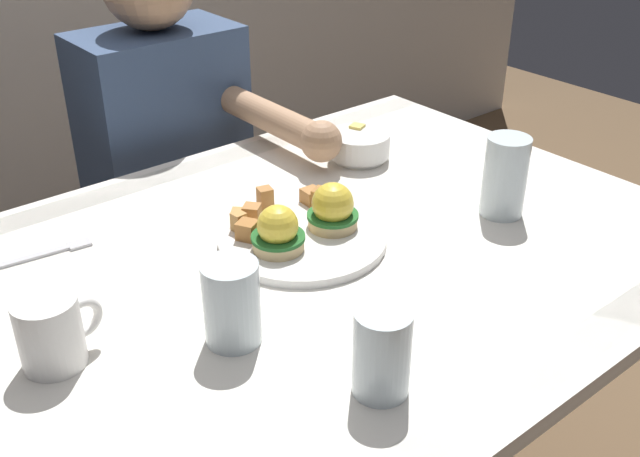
{
  "coord_description": "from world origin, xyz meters",
  "views": [
    {
      "loc": [
        -0.65,
        -0.78,
        1.35
      ],
      "look_at": [
        -0.0,
        0.0,
        0.78
      ],
      "focal_mm": 42.17,
      "sensor_mm": 36.0,
      "label": 1
    }
  ],
  "objects_px": {
    "water_glass_far": "(382,357)",
    "water_glass_extra": "(504,180)",
    "fruit_bowl": "(359,145)",
    "coffee_mug": "(51,329)",
    "fork": "(48,253)",
    "water_glass_near": "(232,307)",
    "eggs_benedict_plate": "(303,228)",
    "diner_person": "(175,167)",
    "dining_table": "(322,305)"
  },
  "relations": [
    {
      "from": "eggs_benedict_plate",
      "to": "fork",
      "type": "xyz_separation_m",
      "value": [
        -0.33,
        0.22,
        -0.02
      ]
    },
    {
      "from": "diner_person",
      "to": "water_glass_far",
      "type": "bearing_deg",
      "value": -104.15
    },
    {
      "from": "dining_table",
      "to": "water_glass_far",
      "type": "distance_m",
      "value": 0.37
    },
    {
      "from": "water_glass_far",
      "to": "eggs_benedict_plate",
      "type": "bearing_deg",
      "value": 66.41
    },
    {
      "from": "dining_table",
      "to": "fruit_bowl",
      "type": "height_order",
      "value": "fruit_bowl"
    },
    {
      "from": "water_glass_far",
      "to": "diner_person",
      "type": "xyz_separation_m",
      "value": [
        0.23,
        0.9,
        -0.14
      ]
    },
    {
      "from": "dining_table",
      "to": "fruit_bowl",
      "type": "distance_m",
      "value": 0.38
    },
    {
      "from": "water_glass_near",
      "to": "water_glass_extra",
      "type": "distance_m",
      "value": 0.55
    },
    {
      "from": "dining_table",
      "to": "coffee_mug",
      "type": "bearing_deg",
      "value": 179.79
    },
    {
      "from": "dining_table",
      "to": "water_glass_extra",
      "type": "distance_m",
      "value": 0.37
    },
    {
      "from": "fruit_bowl",
      "to": "water_glass_extra",
      "type": "bearing_deg",
      "value": -83.61
    },
    {
      "from": "dining_table",
      "to": "coffee_mug",
      "type": "height_order",
      "value": "coffee_mug"
    },
    {
      "from": "fork",
      "to": "water_glass_near",
      "type": "height_order",
      "value": "water_glass_near"
    },
    {
      "from": "coffee_mug",
      "to": "water_glass_extra",
      "type": "height_order",
      "value": "water_glass_extra"
    },
    {
      "from": "fork",
      "to": "diner_person",
      "type": "bearing_deg",
      "value": 39.51
    },
    {
      "from": "fork",
      "to": "fruit_bowl",
      "type": "bearing_deg",
      "value": -3.64
    },
    {
      "from": "eggs_benedict_plate",
      "to": "diner_person",
      "type": "height_order",
      "value": "diner_person"
    },
    {
      "from": "water_glass_near",
      "to": "water_glass_far",
      "type": "height_order",
      "value": "water_glass_near"
    },
    {
      "from": "water_glass_near",
      "to": "water_glass_extra",
      "type": "height_order",
      "value": "water_glass_extra"
    },
    {
      "from": "water_glass_near",
      "to": "diner_person",
      "type": "relative_size",
      "value": 0.1
    },
    {
      "from": "fork",
      "to": "diner_person",
      "type": "distance_m",
      "value": 0.54
    },
    {
      "from": "water_glass_extra",
      "to": "diner_person",
      "type": "distance_m",
      "value": 0.76
    },
    {
      "from": "water_glass_extra",
      "to": "eggs_benedict_plate",
      "type": "bearing_deg",
      "value": 156.78
    },
    {
      "from": "dining_table",
      "to": "diner_person",
      "type": "relative_size",
      "value": 1.05
    },
    {
      "from": "water_glass_extra",
      "to": "fruit_bowl",
      "type": "bearing_deg",
      "value": 96.39
    },
    {
      "from": "water_glass_near",
      "to": "eggs_benedict_plate",
      "type": "bearing_deg",
      "value": 31.85
    },
    {
      "from": "eggs_benedict_plate",
      "to": "fork",
      "type": "distance_m",
      "value": 0.4
    },
    {
      "from": "dining_table",
      "to": "fruit_bowl",
      "type": "xyz_separation_m",
      "value": [
        0.28,
        0.22,
        0.14
      ]
    },
    {
      "from": "eggs_benedict_plate",
      "to": "water_glass_near",
      "type": "distance_m",
      "value": 0.27
    },
    {
      "from": "eggs_benedict_plate",
      "to": "fruit_bowl",
      "type": "relative_size",
      "value": 2.25
    },
    {
      "from": "fork",
      "to": "water_glass_near",
      "type": "distance_m",
      "value": 0.38
    },
    {
      "from": "dining_table",
      "to": "water_glass_extra",
      "type": "xyz_separation_m",
      "value": [
        0.32,
        -0.1,
        0.17
      ]
    },
    {
      "from": "coffee_mug",
      "to": "water_glass_near",
      "type": "bearing_deg",
      "value": -27.76
    },
    {
      "from": "water_glass_near",
      "to": "water_glass_far",
      "type": "xyz_separation_m",
      "value": [
        0.08,
        -0.19,
        -0.0
      ]
    },
    {
      "from": "fruit_bowl",
      "to": "water_glass_extra",
      "type": "distance_m",
      "value": 0.33
    },
    {
      "from": "dining_table",
      "to": "eggs_benedict_plate",
      "type": "height_order",
      "value": "eggs_benedict_plate"
    },
    {
      "from": "fruit_bowl",
      "to": "water_glass_near",
      "type": "distance_m",
      "value": 0.61
    },
    {
      "from": "fork",
      "to": "dining_table",
      "type": "bearing_deg",
      "value": -37.73
    },
    {
      "from": "water_glass_extra",
      "to": "diner_person",
      "type": "relative_size",
      "value": 0.12
    },
    {
      "from": "fruit_bowl",
      "to": "water_glass_near",
      "type": "xyz_separation_m",
      "value": [
        -0.51,
        -0.33,
        0.02
      ]
    },
    {
      "from": "fork",
      "to": "water_glass_extra",
      "type": "bearing_deg",
      "value": -29.0
    },
    {
      "from": "water_glass_near",
      "to": "fork",
      "type": "bearing_deg",
      "value": 105.94
    },
    {
      "from": "water_glass_far",
      "to": "water_glass_extra",
      "type": "bearing_deg",
      "value": 22.56
    },
    {
      "from": "dining_table",
      "to": "water_glass_near",
      "type": "height_order",
      "value": "water_glass_near"
    },
    {
      "from": "eggs_benedict_plate",
      "to": "coffee_mug",
      "type": "relative_size",
      "value": 2.42
    },
    {
      "from": "eggs_benedict_plate",
      "to": "water_glass_near",
      "type": "relative_size",
      "value": 2.33
    },
    {
      "from": "fruit_bowl",
      "to": "coffee_mug",
      "type": "relative_size",
      "value": 1.08
    },
    {
      "from": "water_glass_far",
      "to": "fork",
      "type": "bearing_deg",
      "value": 108.34
    },
    {
      "from": "water_glass_far",
      "to": "fruit_bowl",
      "type": "bearing_deg",
      "value": 50.11
    },
    {
      "from": "water_glass_extra",
      "to": "coffee_mug",
      "type": "bearing_deg",
      "value": 172.22
    }
  ]
}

